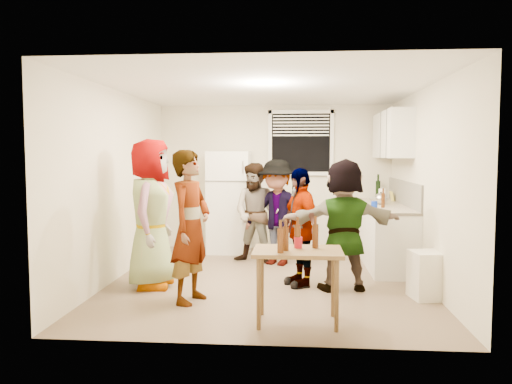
# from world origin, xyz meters

# --- Properties ---
(room) EXTENTS (4.00, 4.50, 2.50)m
(room) POSITION_xyz_m (0.00, 0.00, 0.00)
(room) COLOR silver
(room) RESTS_ON ground
(window) EXTENTS (1.12, 0.10, 1.06)m
(window) POSITION_xyz_m (0.45, 2.21, 1.85)
(window) COLOR white
(window) RESTS_ON room
(refrigerator) EXTENTS (0.70, 0.70, 1.70)m
(refrigerator) POSITION_xyz_m (-0.75, 1.88, 0.85)
(refrigerator) COLOR white
(refrigerator) RESTS_ON ground
(counter_lower) EXTENTS (0.60, 2.20, 0.86)m
(counter_lower) POSITION_xyz_m (1.70, 1.15, 0.43)
(counter_lower) COLOR white
(counter_lower) RESTS_ON ground
(countertop) EXTENTS (0.64, 2.22, 0.04)m
(countertop) POSITION_xyz_m (1.70, 1.15, 0.88)
(countertop) COLOR #BCAE99
(countertop) RESTS_ON counter_lower
(backsplash) EXTENTS (0.03, 2.20, 0.36)m
(backsplash) POSITION_xyz_m (1.99, 1.15, 1.08)
(backsplash) COLOR #ACA89F
(backsplash) RESTS_ON countertop
(upper_cabinets) EXTENTS (0.34, 1.60, 0.70)m
(upper_cabinets) POSITION_xyz_m (1.83, 1.35, 1.95)
(upper_cabinets) COLOR white
(upper_cabinets) RESTS_ON room
(kettle) EXTENTS (0.25, 0.21, 0.20)m
(kettle) POSITION_xyz_m (1.65, 1.17, 0.90)
(kettle) COLOR silver
(kettle) RESTS_ON countertop
(paper_towel) EXTENTS (0.11, 0.11, 0.23)m
(paper_towel) POSITION_xyz_m (1.68, 1.24, 0.90)
(paper_towel) COLOR white
(paper_towel) RESTS_ON countertop
(wine_bottle) EXTENTS (0.08, 0.08, 0.31)m
(wine_bottle) POSITION_xyz_m (1.75, 2.06, 0.90)
(wine_bottle) COLOR black
(wine_bottle) RESTS_ON countertop
(beer_bottle_counter) EXTENTS (0.05, 0.05, 0.20)m
(beer_bottle_counter) POSITION_xyz_m (1.60, 0.70, 0.90)
(beer_bottle_counter) COLOR #47230C
(beer_bottle_counter) RESTS_ON countertop
(blue_cup) EXTENTS (0.09, 0.09, 0.12)m
(blue_cup) POSITION_xyz_m (1.44, 0.44, 0.90)
(blue_cup) COLOR #0E2DB5
(blue_cup) RESTS_ON countertop
(picture_frame) EXTENTS (0.02, 0.18, 0.15)m
(picture_frame) POSITION_xyz_m (1.92, 1.74, 0.98)
(picture_frame) COLOR #DCCA4B
(picture_frame) RESTS_ON countertop
(trash_bin) EXTENTS (0.43, 0.43, 0.54)m
(trash_bin) POSITION_xyz_m (1.88, -0.69, 0.25)
(trash_bin) COLOR white
(trash_bin) RESTS_ON ground
(serving_table) EXTENTS (0.86, 0.58, 0.73)m
(serving_table) POSITION_xyz_m (0.39, -1.64, 0.00)
(serving_table) COLOR brown
(serving_table) RESTS_ON ground
(beer_bottle_table) EXTENTS (0.06, 0.06, 0.24)m
(beer_bottle_table) POSITION_xyz_m (0.56, -1.53, 0.73)
(beer_bottle_table) COLOR #47230C
(beer_bottle_table) RESTS_ON serving_table
(red_cup) EXTENTS (0.08, 0.08, 0.11)m
(red_cup) POSITION_xyz_m (0.39, -1.55, 0.73)
(red_cup) COLOR #B31622
(red_cup) RESTS_ON serving_table
(guest_grey) EXTENTS (1.86, 0.93, 0.59)m
(guest_grey) POSITION_xyz_m (-1.43, -0.43, 0.00)
(guest_grey) COLOR #959595
(guest_grey) RESTS_ON ground
(guest_stripe) EXTENTS (1.81, 1.09, 0.41)m
(guest_stripe) POSITION_xyz_m (-0.80, -1.02, 0.00)
(guest_stripe) COLOR #141933
(guest_stripe) RESTS_ON ground
(guest_back_left) EXTENTS (1.12, 1.67, 0.58)m
(guest_back_left) POSITION_xyz_m (-0.22, 1.03, 0.00)
(guest_back_left) COLOR brown
(guest_back_left) RESTS_ON ground
(guest_back_right) EXTENTS (1.56, 1.85, 0.59)m
(guest_back_right) POSITION_xyz_m (0.09, 0.95, 0.00)
(guest_back_right) COLOR #39393E
(guest_back_right) RESTS_ON ground
(guest_black) EXTENTS (1.71, 1.41, 0.36)m
(guest_black) POSITION_xyz_m (0.42, -0.23, 0.00)
(guest_black) COLOR black
(guest_black) RESTS_ON ground
(guest_orange) EXTENTS (1.73, 1.83, 0.47)m
(guest_orange) POSITION_xyz_m (0.95, -0.38, 0.00)
(guest_orange) COLOR #BE774B
(guest_orange) RESTS_ON ground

